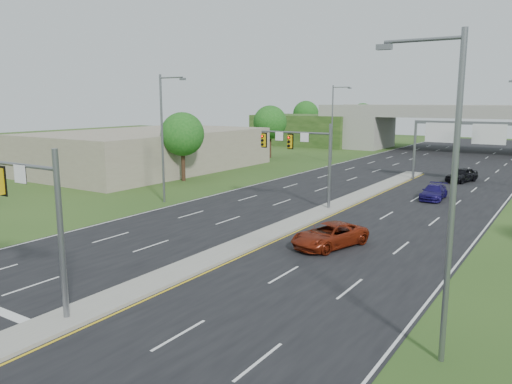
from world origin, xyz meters
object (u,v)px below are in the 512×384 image
object	(u,v)px
signal_mast_near	(23,201)
car_far_c	(462,175)
car_far_b	(434,192)
car_far_a	(329,235)
sign_gantry	(467,135)
overpass	(465,132)
signal_mast_far	(305,151)

from	to	relation	value
signal_mast_near	car_far_c	bearing A→B (deg)	79.57
signal_mast_near	car_far_b	bearing A→B (deg)	76.25
car_far_a	sign_gantry	bearing A→B (deg)	103.10
signal_mast_near	overpass	xyz separation A→B (m)	(2.26, 80.07, -1.17)
signal_mast_near	sign_gantry	xyz separation A→B (m)	(8.95, 44.99, 0.51)
sign_gantry	car_far_b	size ratio (longest dim) A/B	2.54
car_far_a	car_far_b	size ratio (longest dim) A/B	1.14
overpass	signal_mast_near	bearing A→B (deg)	-91.62
sign_gantry	car_far_a	xyz separation A→B (m)	(-2.15, -29.60, -4.50)
car_far_b	overpass	bearing A→B (deg)	95.07
car_far_a	car_far_b	bearing A→B (deg)	102.45
signal_mast_near	car_far_c	distance (m)	47.03
overpass	car_far_b	bearing A→B (deg)	-82.40
signal_mast_far	overpass	bearing A→B (deg)	87.65
car_far_b	signal_mast_near	bearing A→B (deg)	-106.28
sign_gantry	signal_mast_far	bearing A→B (deg)	-114.11
signal_mast_far	car_far_c	bearing A→B (deg)	68.09
signal_mast_far	overpass	distance (m)	55.13
signal_mast_far	car_far_a	xyz separation A→B (m)	(6.79, -9.60, -3.98)
signal_mast_near	overpass	world-z (taller)	overpass
sign_gantry	car_far_a	size ratio (longest dim) A/B	2.23
signal_mast_far	overpass	size ratio (longest dim) A/B	0.09
sign_gantry	car_far_c	xyz separation A→B (m)	(-0.47, 1.09, -4.43)
overpass	car_far_a	xyz separation A→B (m)	(4.53, -64.67, -2.81)
sign_gantry	car_far_a	world-z (taller)	sign_gantry
signal_mast_far	sign_gantry	size ratio (longest dim) A/B	0.60
signal_mast_near	car_far_a	size ratio (longest dim) A/B	1.35
signal_mast_near	car_far_c	size ratio (longest dim) A/B	1.52
car_far_b	car_far_c	distance (m)	11.85
signal_mast_near	overpass	distance (m)	80.11
sign_gantry	overpass	xyz separation A→B (m)	(-6.68, 35.08, -1.69)
sign_gantry	car_far_a	bearing A→B (deg)	-94.16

